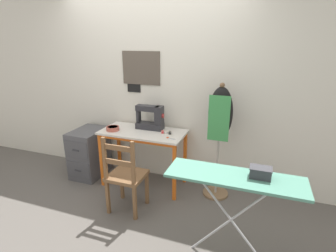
# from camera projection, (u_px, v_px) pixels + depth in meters

# --- Properties ---
(ground_plane) EXTENTS (14.00, 14.00, 0.00)m
(ground_plane) POSITION_uv_depth(u_px,v_px,m) (136.00, 193.00, 3.41)
(ground_plane) COLOR #5B5651
(wall_back) EXTENTS (10.00, 0.07, 2.55)m
(wall_back) POSITION_uv_depth(u_px,v_px,m) (152.00, 88.00, 3.55)
(wall_back) COLOR silver
(wall_back) RESTS_ON ground_plane
(sewing_table) EXTENTS (1.11, 0.54, 0.77)m
(sewing_table) POSITION_uv_depth(u_px,v_px,m) (143.00, 139.00, 3.43)
(sewing_table) COLOR silver
(sewing_table) RESTS_ON ground_plane
(sewing_machine) EXTENTS (0.38, 0.16, 0.34)m
(sewing_machine) POSITION_uv_depth(u_px,v_px,m) (151.00, 118.00, 3.45)
(sewing_machine) COLOR #28282D
(sewing_machine) RESTS_ON sewing_table
(fabric_bowl) EXTENTS (0.17, 0.17, 0.05)m
(fabric_bowl) POSITION_uv_depth(u_px,v_px,m) (113.00, 128.00, 3.44)
(fabric_bowl) COLOR #B25647
(fabric_bowl) RESTS_ON sewing_table
(scissors) EXTENTS (0.13, 0.07, 0.01)m
(scissors) POSITION_uv_depth(u_px,v_px,m) (169.00, 138.00, 3.16)
(scissors) COLOR silver
(scissors) RESTS_ON sewing_table
(thread_spool_near_machine) EXTENTS (0.04, 0.04, 0.04)m
(thread_spool_near_machine) POSITION_uv_depth(u_px,v_px,m) (163.00, 132.00, 3.32)
(thread_spool_near_machine) COLOR red
(thread_spool_near_machine) RESTS_ON sewing_table
(thread_spool_mid_table) EXTENTS (0.04, 0.04, 0.03)m
(thread_spool_mid_table) POSITION_uv_depth(u_px,v_px,m) (166.00, 132.00, 3.32)
(thread_spool_mid_table) COLOR silver
(thread_spool_mid_table) RESTS_ON sewing_table
(thread_spool_far_edge) EXTENTS (0.04, 0.04, 0.04)m
(thread_spool_far_edge) POSITION_uv_depth(u_px,v_px,m) (170.00, 133.00, 3.29)
(thread_spool_far_edge) COLOR black
(thread_spool_far_edge) RESTS_ON sewing_table
(wooden_chair) EXTENTS (0.40, 0.38, 0.93)m
(wooden_chair) POSITION_uv_depth(u_px,v_px,m) (126.00, 176.00, 2.95)
(wooden_chair) COLOR brown
(wooden_chair) RESTS_ON ground_plane
(filing_cabinet) EXTENTS (0.39, 0.57, 0.69)m
(filing_cabinet) POSITION_uv_depth(u_px,v_px,m) (89.00, 153.00, 3.80)
(filing_cabinet) COLOR #4C4C51
(filing_cabinet) RESTS_ON ground_plane
(dress_form) EXTENTS (0.32, 0.32, 1.44)m
(dress_form) POSITION_uv_depth(u_px,v_px,m) (220.00, 121.00, 3.08)
(dress_form) COLOR #846647
(dress_form) RESTS_ON ground_plane
(ironing_board) EXTENTS (1.12, 0.35, 0.85)m
(ironing_board) POSITION_uv_depth(u_px,v_px,m) (234.00, 181.00, 2.16)
(ironing_board) COLOR #518E7A
(ironing_board) RESTS_ON ground_plane
(storage_box) EXTENTS (0.17, 0.12, 0.09)m
(storage_box) POSITION_uv_depth(u_px,v_px,m) (260.00, 172.00, 2.11)
(storage_box) COLOR #333338
(storage_box) RESTS_ON ironing_board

